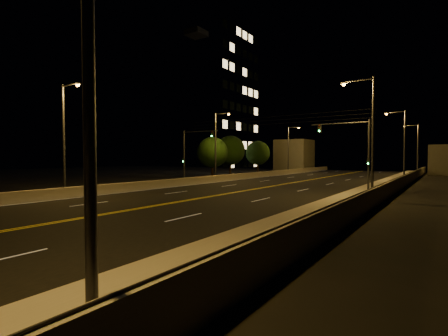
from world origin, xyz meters
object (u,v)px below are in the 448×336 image
Objects in this scene: streetlight_6 at (290,147)px; streetlight_0 at (78,31)px; streetlight_1 at (369,130)px; streetlight_5 at (217,142)px; building_tower at (196,104)px; tree_0 at (212,152)px; streetlight_2 at (402,141)px; traffic_signal_right at (357,149)px; tree_2 at (258,153)px; streetlight_4 at (65,132)px; traffic_signal_left at (190,151)px; streetlight_3 at (416,146)px; tree_1 at (230,150)px.

streetlight_0 is at bearing -69.85° from streetlight_6.
streetlight_1 and streetlight_5 have the same top height.
tree_0 is (17.32, -17.18, -11.24)m from building_tower.
building_tower is (-42.13, 8.74, 9.85)m from streetlight_2.
traffic_signal_right is at bearing 117.87° from streetlight_1.
streetlight_1 is at bearing -49.15° from tree_2.
streetlight_2 is at bearing 85.49° from traffic_signal_right.
traffic_signal_left is at bearing 85.77° from streetlight_4.
traffic_signal_left is (-18.89, 0.00, 0.00)m from traffic_signal_right.
streetlight_2 is 0.30× the size of building_tower.
tree_0 is at bearing -84.76° from tree_2.
traffic_signal_right is at bearing 93.21° from streetlight_0.
streetlight_3 is 35.09m from tree_1.
streetlight_1 is 20.61m from traffic_signal_left.
streetlight_4 is 21.69m from streetlight_5.
streetlight_5 is 25.00m from streetlight_6.
traffic_signal_right is (19.97, -6.99, -1.35)m from streetlight_5.
traffic_signal_right is 1.00× the size of traffic_signal_left.
streetlight_4 is 1.47× the size of tree_0.
streetlight_4 is at bearing -63.95° from building_tower.
tree_2 is (-6.03, 27.72, 0.03)m from traffic_signal_left.
streetlight_1 is 0.30× the size of building_tower.
streetlight_2 is at bearing 0.25° from tree_1.
streetlight_0 is 26.55m from traffic_signal_right.
streetlight_1 is 1.00× the size of streetlight_6.
streetlight_2 is 25.17m from streetlight_6.
tree_2 is at bearing 131.95° from traffic_signal_right.
streetlight_3 is at bearing 39.53° from tree_1.
building_tower is 4.84× the size of tree_2.
streetlight_0 reaches higher than tree_1.
streetlight_6 is 0.30× the size of building_tower.
streetlight_0 is 0.30× the size of building_tower.
building_tower is at bearing -162.26° from streetlight_3.
tree_1 is 9.03m from tree_2.
tree_1 is (-27.05, 21.53, -0.93)m from streetlight_1.
streetlight_3 is 1.00× the size of streetlight_5.
streetlight_4 is (-21.46, -11.89, 0.00)m from streetlight_1.
streetlight_1 is 28.14m from tree_0.
streetlight_5 is at bearing -64.50° from tree_1.
streetlight_4 is 1.32× the size of tree_1.
building_tower is at bearing -167.93° from streetlight_6.
streetlight_6 is at bearing 91.94° from traffic_signal_left.
streetlight_2 and streetlight_3 have the same top height.
streetlight_2 is 1.44× the size of tree_2.
streetlight_3 is 23.29m from streetlight_6.
streetlight_1 is 1.00× the size of streetlight_3.
tree_1 is (-25.57, 18.72, 0.42)m from traffic_signal_right.
streetlight_1 is 1.45× the size of traffic_signal_right.
building_tower is (-42.13, 54.05, 9.85)m from streetlight_0.
streetlight_2 reaches higher than traffic_signal_left.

